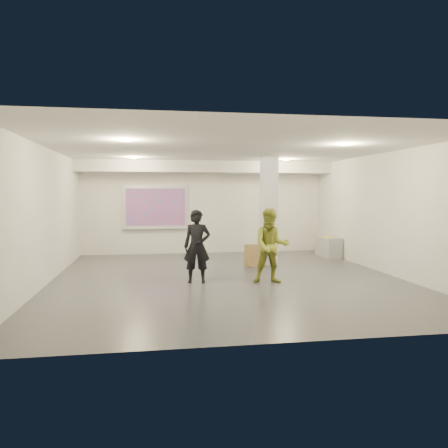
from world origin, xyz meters
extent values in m
cube|color=#383B40|center=(0.00, 0.00, 0.00)|extent=(8.00, 9.00, 0.01)
cube|color=silver|center=(0.00, 0.00, 3.00)|extent=(8.00, 9.00, 0.01)
cube|color=silver|center=(0.00, 4.50, 1.50)|extent=(8.00, 0.01, 3.00)
cube|color=silver|center=(0.00, -4.50, 1.50)|extent=(8.00, 0.01, 3.00)
cube|color=silver|center=(-4.00, 0.00, 1.50)|extent=(0.01, 9.00, 3.00)
cube|color=silver|center=(4.00, 0.00, 1.50)|extent=(0.01, 9.00, 3.00)
cube|color=silver|center=(0.00, 3.95, 2.82)|extent=(8.00, 1.10, 0.36)
cylinder|color=#F4D788|center=(-2.20, 2.50, 2.98)|extent=(0.22, 0.22, 0.02)
cylinder|color=#F4D788|center=(2.20, 2.50, 2.98)|extent=(0.22, 0.22, 0.02)
cylinder|color=#F4D788|center=(-2.20, -1.50, 2.98)|extent=(0.22, 0.22, 0.02)
cylinder|color=#F4D788|center=(2.20, -1.50, 2.98)|extent=(0.22, 0.22, 0.02)
cylinder|color=silver|center=(1.50, 1.80, 1.50)|extent=(0.52, 0.52, 3.00)
cube|color=silver|center=(-1.60, 4.46, 1.55)|extent=(2.10, 0.06, 1.40)
cube|color=#0D5FAE|center=(-1.60, 4.42, 1.55)|extent=(1.90, 0.01, 1.20)
cube|color=silver|center=(-1.60, 4.40, 0.85)|extent=(2.10, 0.08, 0.04)
cube|color=#949799|center=(3.72, 2.89, 0.31)|extent=(0.48, 1.09, 0.63)
cube|color=yellow|center=(3.69, 2.81, 0.64)|extent=(0.28, 0.33, 0.03)
cube|color=olive|center=(1.01, 1.43, 0.31)|extent=(0.57, 0.21, 0.61)
cube|color=olive|center=(1.04, 1.51, 0.26)|extent=(0.51, 0.30, 0.51)
imported|color=black|center=(-0.73, -0.38, 0.81)|extent=(0.64, 0.47, 1.63)
imported|color=olive|center=(0.88, -0.67, 0.83)|extent=(0.89, 0.74, 1.66)
camera|label=1|loc=(-1.70, -9.97, 1.98)|focal=35.00mm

